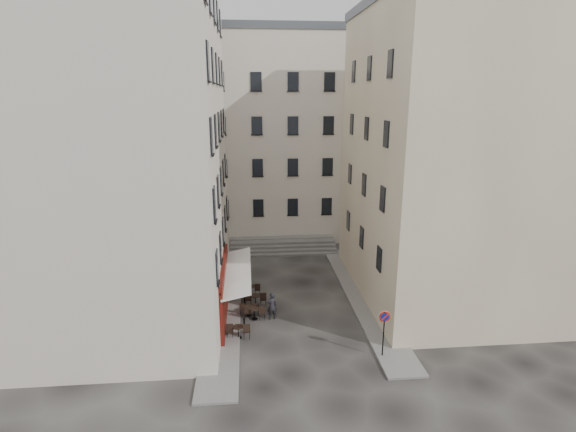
{
  "coord_description": "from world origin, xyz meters",
  "views": [
    {
      "loc": [
        -2.86,
        -23.83,
        13.05
      ],
      "look_at": [
        -0.32,
        4.0,
        5.43
      ],
      "focal_mm": 28.0,
      "sensor_mm": 36.0,
      "label": 1
    }
  ],
  "objects": [
    {
      "name": "ground",
      "position": [
        0.0,
        0.0,
        0.0
      ],
      "size": [
        90.0,
        90.0,
        0.0
      ],
      "primitive_type": "plane",
      "color": "black",
      "rests_on": "ground"
    },
    {
      "name": "bistro_table_d",
      "position": [
        -2.54,
        2.28,
        0.49
      ],
      "size": [
        1.35,
        0.63,
        0.95
      ],
      "color": "black",
      "rests_on": "ground"
    },
    {
      "name": "bollard_far",
      "position": [
        -3.25,
        6.0,
        0.53
      ],
      "size": [
        0.12,
        0.12,
        0.98
      ],
      "color": "black",
      "rests_on": "ground"
    },
    {
      "name": "sidewalk_right",
      "position": [
        4.5,
        3.0,
        0.06
      ],
      "size": [
        2.0,
        18.0,
        0.12
      ],
      "primitive_type": "cube",
      "color": "slate",
      "rests_on": "ground"
    },
    {
      "name": "building_right",
      "position": [
        10.5,
        3.5,
        9.31
      ],
      "size": [
        12.2,
        14.2,
        18.6
      ],
      "color": "tan",
      "rests_on": "ground"
    },
    {
      "name": "bistro_table_a",
      "position": [
        -3.58,
        -1.54,
        0.47
      ],
      "size": [
        1.31,
        0.61,
        0.92
      ],
      "color": "black",
      "rests_on": "ground"
    },
    {
      "name": "bistro_table_e",
      "position": [
        -2.81,
        3.91,
        0.43
      ],
      "size": [
        1.21,
        0.57,
        0.85
      ],
      "color": "black",
      "rests_on": "ground"
    },
    {
      "name": "cafe_storefront",
      "position": [
        -4.32,
        1.0,
        1.88
      ],
      "size": [
        1.74,
        7.3,
        3.5
      ],
      "color": "#49100A",
      "rests_on": "ground"
    },
    {
      "name": "building_left",
      "position": [
        -10.5,
        3.0,
        10.31
      ],
      "size": [
        12.2,
        16.2,
        20.6
      ],
      "color": "beige",
      "rests_on": "ground"
    },
    {
      "name": "no_parking_sign",
      "position": [
        3.79,
        -4.07,
        1.84
      ],
      "size": [
        0.59,
        0.11,
        2.59
      ],
      "rotation": [
        0.0,
        0.0,
        -0.05
      ],
      "color": "black",
      "rests_on": "ground"
    },
    {
      "name": "bistro_table_b",
      "position": [
        -2.64,
        0.55,
        0.46
      ],
      "size": [
        1.27,
        0.59,
        0.89
      ],
      "color": "black",
      "rests_on": "ground"
    },
    {
      "name": "sidewalk_left",
      "position": [
        -4.5,
        4.0,
        0.06
      ],
      "size": [
        2.0,
        22.0,
        0.12
      ],
      "primitive_type": "cube",
      "color": "slate",
      "rests_on": "ground"
    },
    {
      "name": "bollard_mid",
      "position": [
        -3.25,
        2.5,
        0.53
      ],
      "size": [
        0.12,
        0.12,
        0.98
      ],
      "color": "black",
      "rests_on": "ground"
    },
    {
      "name": "bollard_near",
      "position": [
        -3.25,
        -1.0,
        0.53
      ],
      "size": [
        0.12,
        0.12,
        0.98
      ],
      "color": "black",
      "rests_on": "ground"
    },
    {
      "name": "bistro_table_c",
      "position": [
        -2.96,
        1.09,
        0.42
      ],
      "size": [
        1.16,
        0.54,
        0.81
      ],
      "color": "black",
      "rests_on": "ground"
    },
    {
      "name": "pedestrian",
      "position": [
        -1.61,
        0.51,
        0.85
      ],
      "size": [
        0.72,
        0.58,
        1.7
      ],
      "primitive_type": "imported",
      "rotation": [
        0.0,
        0.0,
        3.47
      ],
      "color": "black",
      "rests_on": "ground"
    },
    {
      "name": "stone_steps",
      "position": [
        0.0,
        12.57,
        0.4
      ],
      "size": [
        9.0,
        3.15,
        0.8
      ],
      "color": "#5E5B59",
      "rests_on": "ground"
    },
    {
      "name": "building_back",
      "position": [
        -1.0,
        19.0,
        9.31
      ],
      "size": [
        18.2,
        10.2,
        18.6
      ],
      "color": "beige",
      "rests_on": "ground"
    }
  ]
}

